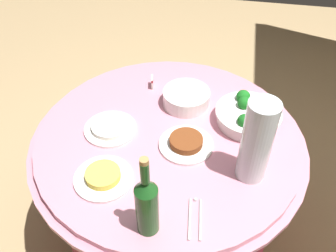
{
  "coord_description": "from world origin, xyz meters",
  "views": [
    {
      "loc": [
        1.1,
        0.2,
        1.83
      ],
      "look_at": [
        0.0,
        0.0,
        0.79
      ],
      "focal_mm": 40.07,
      "sensor_mm": 36.0,
      "label": 1
    }
  ],
  "objects_px": {
    "plate_stack": "(186,98)",
    "food_plate_fried_egg": "(103,177)",
    "decorative_fruit_vase": "(256,143)",
    "serving_tongs": "(195,217)",
    "broccoli_bowl": "(248,116)",
    "food_plate_stir_fry": "(186,143)",
    "wine_bottle": "(147,204)",
    "label_placard_front": "(152,81)",
    "food_plate_rice": "(110,128)"
  },
  "relations": [
    {
      "from": "plate_stack",
      "to": "food_plate_fried_egg",
      "type": "bearing_deg",
      "value": -25.9
    },
    {
      "from": "decorative_fruit_vase",
      "to": "serving_tongs",
      "type": "bearing_deg",
      "value": -37.51
    },
    {
      "from": "broccoli_bowl",
      "to": "serving_tongs",
      "type": "height_order",
      "value": "broccoli_bowl"
    },
    {
      "from": "broccoli_bowl",
      "to": "food_plate_stir_fry",
      "type": "bearing_deg",
      "value": -52.45
    },
    {
      "from": "wine_bottle",
      "to": "food_plate_stir_fry",
      "type": "distance_m",
      "value": 0.41
    },
    {
      "from": "broccoli_bowl",
      "to": "decorative_fruit_vase",
      "type": "height_order",
      "value": "decorative_fruit_vase"
    },
    {
      "from": "decorative_fruit_vase",
      "to": "wine_bottle",
      "type": "bearing_deg",
      "value": -47.83
    },
    {
      "from": "food_plate_fried_egg",
      "to": "food_plate_stir_fry",
      "type": "bearing_deg",
      "value": 129.42
    },
    {
      "from": "plate_stack",
      "to": "broccoli_bowl",
      "type": "bearing_deg",
      "value": 74.24
    },
    {
      "from": "wine_bottle",
      "to": "food_plate_stir_fry",
      "type": "relative_size",
      "value": 1.53
    },
    {
      "from": "wine_bottle",
      "to": "decorative_fruit_vase",
      "type": "height_order",
      "value": "decorative_fruit_vase"
    },
    {
      "from": "decorative_fruit_vase",
      "to": "serving_tongs",
      "type": "xyz_separation_m",
      "value": [
        0.23,
        -0.18,
        -0.16
      ]
    },
    {
      "from": "wine_bottle",
      "to": "food_plate_fried_egg",
      "type": "distance_m",
      "value": 0.29
    },
    {
      "from": "serving_tongs",
      "to": "label_placard_front",
      "type": "bearing_deg",
      "value": -156.81
    },
    {
      "from": "label_placard_front",
      "to": "wine_bottle",
      "type": "bearing_deg",
      "value": 11.15
    },
    {
      "from": "broccoli_bowl",
      "to": "label_placard_front",
      "type": "xyz_separation_m",
      "value": [
        -0.18,
        -0.45,
        -0.01
      ]
    },
    {
      "from": "serving_tongs",
      "to": "label_placard_front",
      "type": "height_order",
      "value": "label_placard_front"
    },
    {
      "from": "plate_stack",
      "to": "food_plate_stir_fry",
      "type": "relative_size",
      "value": 0.95
    },
    {
      "from": "wine_bottle",
      "to": "label_placard_front",
      "type": "bearing_deg",
      "value": -168.85
    },
    {
      "from": "food_plate_rice",
      "to": "food_plate_fried_egg",
      "type": "relative_size",
      "value": 1.0
    },
    {
      "from": "plate_stack",
      "to": "food_plate_fried_egg",
      "type": "relative_size",
      "value": 0.95
    },
    {
      "from": "serving_tongs",
      "to": "broccoli_bowl",
      "type": "bearing_deg",
      "value": 162.78
    },
    {
      "from": "decorative_fruit_vase",
      "to": "label_placard_front",
      "type": "relative_size",
      "value": 6.18
    },
    {
      "from": "serving_tongs",
      "to": "food_plate_fried_egg",
      "type": "height_order",
      "value": "food_plate_fried_egg"
    },
    {
      "from": "label_placard_front",
      "to": "serving_tongs",
      "type": "bearing_deg",
      "value": 23.19
    },
    {
      "from": "wine_bottle",
      "to": "decorative_fruit_vase",
      "type": "relative_size",
      "value": 0.99
    },
    {
      "from": "label_placard_front",
      "to": "decorative_fruit_vase",
      "type": "bearing_deg",
      "value": 45.77
    },
    {
      "from": "plate_stack",
      "to": "label_placard_front",
      "type": "height_order",
      "value": "plate_stack"
    },
    {
      "from": "plate_stack",
      "to": "serving_tongs",
      "type": "relative_size",
      "value": 1.25
    },
    {
      "from": "plate_stack",
      "to": "decorative_fruit_vase",
      "type": "bearing_deg",
      "value": 39.25
    },
    {
      "from": "plate_stack",
      "to": "decorative_fruit_vase",
      "type": "distance_m",
      "value": 0.48
    },
    {
      "from": "food_plate_rice",
      "to": "label_placard_front",
      "type": "height_order",
      "value": "label_placard_front"
    },
    {
      "from": "wine_bottle",
      "to": "food_plate_stir_fry",
      "type": "xyz_separation_m",
      "value": [
        -0.39,
        0.07,
        -0.11
      ]
    },
    {
      "from": "food_plate_rice",
      "to": "serving_tongs",
      "type": "bearing_deg",
      "value": 48.2
    },
    {
      "from": "broccoli_bowl",
      "to": "wine_bottle",
      "type": "distance_m",
      "value": 0.66
    },
    {
      "from": "food_plate_rice",
      "to": "label_placard_front",
      "type": "bearing_deg",
      "value": 161.28
    },
    {
      "from": "food_plate_fried_egg",
      "to": "wine_bottle",
      "type": "bearing_deg",
      "value": 51.12
    },
    {
      "from": "broccoli_bowl",
      "to": "serving_tongs",
      "type": "relative_size",
      "value": 1.67
    },
    {
      "from": "serving_tongs",
      "to": "food_plate_fried_egg",
      "type": "distance_m",
      "value": 0.37
    },
    {
      "from": "wine_bottle",
      "to": "food_plate_rice",
      "type": "relative_size",
      "value": 1.53
    },
    {
      "from": "broccoli_bowl",
      "to": "plate_stack",
      "type": "height_order",
      "value": "broccoli_bowl"
    },
    {
      "from": "serving_tongs",
      "to": "wine_bottle",
      "type": "bearing_deg",
      "value": -66.78
    },
    {
      "from": "plate_stack",
      "to": "food_plate_stir_fry",
      "type": "height_order",
      "value": "plate_stack"
    },
    {
      "from": "decorative_fruit_vase",
      "to": "food_plate_rice",
      "type": "distance_m",
      "value": 0.62
    },
    {
      "from": "food_plate_fried_egg",
      "to": "food_plate_rice",
      "type": "bearing_deg",
      "value": -168.6
    },
    {
      "from": "decorative_fruit_vase",
      "to": "serving_tongs",
      "type": "distance_m",
      "value": 0.33
    },
    {
      "from": "decorative_fruit_vase",
      "to": "food_plate_rice",
      "type": "bearing_deg",
      "value": -102.86
    },
    {
      "from": "food_plate_fried_egg",
      "to": "plate_stack",
      "type": "bearing_deg",
      "value": 154.1
    },
    {
      "from": "broccoli_bowl",
      "to": "food_plate_rice",
      "type": "height_order",
      "value": "broccoli_bowl"
    },
    {
      "from": "food_plate_fried_egg",
      "to": "decorative_fruit_vase",
      "type": "bearing_deg",
      "value": 103.43
    }
  ]
}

